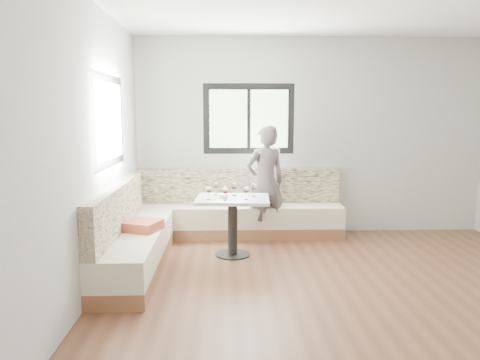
% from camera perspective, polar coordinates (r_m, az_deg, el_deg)
% --- Properties ---
extents(room, '(5.01, 5.01, 2.81)m').
position_cam_1_polar(room, '(4.47, 13.23, 3.77)').
color(room, brown).
rests_on(room, ground).
extents(banquette, '(2.90, 2.80, 0.95)m').
position_cam_1_polar(banquette, '(6.04, -5.11, -5.31)').
color(banquette, '#8D5B3C').
rests_on(banquette, ground).
extents(table, '(0.92, 0.73, 0.72)m').
position_cam_1_polar(table, '(5.69, -0.91, -3.95)').
color(table, black).
rests_on(table, ground).
extents(person, '(0.67, 0.56, 1.58)m').
position_cam_1_polar(person, '(6.40, 3.10, -0.35)').
color(person, '#5A5358').
rests_on(person, ground).
extents(olive_ramekin, '(0.10, 0.10, 0.04)m').
position_cam_1_polar(olive_ramekin, '(5.65, -2.02, -1.98)').
color(olive_ramekin, white).
rests_on(olive_ramekin, table).
extents(wine_glass_a, '(0.07, 0.07, 0.17)m').
position_cam_1_polar(wine_glass_a, '(5.54, -3.82, -1.18)').
color(wine_glass_a, white).
rests_on(wine_glass_a, table).
extents(wine_glass_b, '(0.07, 0.07, 0.17)m').
position_cam_1_polar(wine_glass_b, '(5.47, -1.81, -1.28)').
color(wine_glass_b, white).
rests_on(wine_glass_b, table).
extents(wine_glass_c, '(0.07, 0.07, 0.17)m').
position_cam_1_polar(wine_glass_c, '(5.51, 0.75, -1.22)').
color(wine_glass_c, white).
rests_on(wine_glass_c, table).
extents(wine_glass_d, '(0.07, 0.07, 0.17)m').
position_cam_1_polar(wine_glass_d, '(5.78, -0.70, -0.77)').
color(wine_glass_d, white).
rests_on(wine_glass_d, table).
extents(wine_glass_e, '(0.07, 0.07, 0.17)m').
position_cam_1_polar(wine_glass_e, '(5.72, 1.71, -0.87)').
color(wine_glass_e, white).
rests_on(wine_glass_e, table).
extents(wine_glass_f, '(0.07, 0.07, 0.17)m').
position_cam_1_polar(wine_glass_f, '(5.86, -2.98, -0.66)').
color(wine_glass_f, white).
rests_on(wine_glass_f, table).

